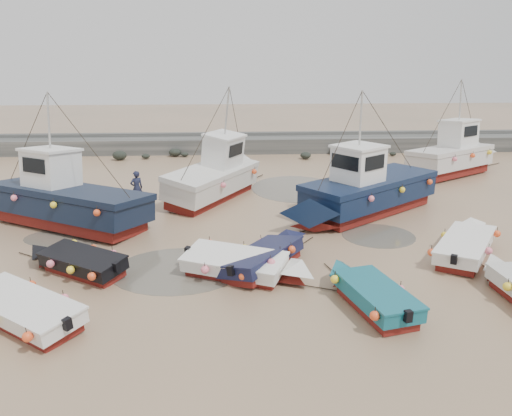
{
  "coord_description": "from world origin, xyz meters",
  "views": [
    {
      "loc": [
        -0.68,
        -18.65,
        8.09
      ],
      "look_at": [
        0.4,
        2.33,
        1.4
      ],
      "focal_mm": 35.0,
      "sensor_mm": 36.0,
      "label": 1
    }
  ],
  "objects_px": {
    "dinghy_3": "(468,243)",
    "dinghy_4": "(77,258)",
    "dinghy_5": "(244,263)",
    "cabin_boat_2": "(362,190)",
    "cabin_boat_3": "(456,154)",
    "dinghy_1": "(268,254)",
    "person": "(138,205)",
    "cabin_boat_0": "(58,198)",
    "cabin_boat_1": "(216,174)",
    "dinghy_2": "(371,290)",
    "dinghy_0": "(16,304)"
  },
  "relations": [
    {
      "from": "dinghy_3",
      "to": "dinghy_4",
      "type": "relative_size",
      "value": 1.14
    },
    {
      "from": "dinghy_5",
      "to": "cabin_boat_2",
      "type": "relative_size",
      "value": 0.61
    },
    {
      "from": "cabin_boat_2",
      "to": "cabin_boat_3",
      "type": "relative_size",
      "value": 1.13
    },
    {
      "from": "dinghy_1",
      "to": "cabin_boat_3",
      "type": "height_order",
      "value": "cabin_boat_3"
    },
    {
      "from": "person",
      "to": "cabin_boat_2",
      "type": "bearing_deg",
      "value": 139.02
    },
    {
      "from": "dinghy_3",
      "to": "dinghy_5",
      "type": "height_order",
      "value": "same"
    },
    {
      "from": "cabin_boat_2",
      "to": "person",
      "type": "relative_size",
      "value": 5.1
    },
    {
      "from": "dinghy_3",
      "to": "cabin_boat_0",
      "type": "xyz_separation_m",
      "value": [
        -17.95,
        4.7,
        0.77
      ]
    },
    {
      "from": "cabin_boat_1",
      "to": "cabin_boat_2",
      "type": "distance_m",
      "value": 8.29
    },
    {
      "from": "dinghy_3",
      "to": "dinghy_5",
      "type": "bearing_deg",
      "value": -134.67
    },
    {
      "from": "dinghy_2",
      "to": "dinghy_3",
      "type": "bearing_deg",
      "value": 22.95
    },
    {
      "from": "dinghy_1",
      "to": "person",
      "type": "height_order",
      "value": "dinghy_1"
    },
    {
      "from": "dinghy_4",
      "to": "person",
      "type": "distance_m",
      "value": 8.61
    },
    {
      "from": "dinghy_1",
      "to": "dinghy_3",
      "type": "relative_size",
      "value": 0.91
    },
    {
      "from": "dinghy_2",
      "to": "person",
      "type": "distance_m",
      "value": 15.18
    },
    {
      "from": "cabin_boat_0",
      "to": "person",
      "type": "relative_size",
      "value": 5.53
    },
    {
      "from": "dinghy_1",
      "to": "dinghy_0",
      "type": "bearing_deg",
      "value": -120.08
    },
    {
      "from": "cabin_boat_0",
      "to": "cabin_boat_2",
      "type": "relative_size",
      "value": 1.09
    },
    {
      "from": "cabin_boat_2",
      "to": "person",
      "type": "height_order",
      "value": "cabin_boat_2"
    },
    {
      "from": "dinghy_3",
      "to": "cabin_boat_1",
      "type": "distance_m",
      "value": 13.86
    },
    {
      "from": "cabin_boat_1",
      "to": "dinghy_0",
      "type": "bearing_deg",
      "value": -82.89
    },
    {
      "from": "dinghy_3",
      "to": "person",
      "type": "bearing_deg",
      "value": -172.11
    },
    {
      "from": "dinghy_0",
      "to": "cabin_boat_3",
      "type": "height_order",
      "value": "cabin_boat_3"
    },
    {
      "from": "cabin_boat_0",
      "to": "person",
      "type": "distance_m",
      "value": 4.56
    },
    {
      "from": "cabin_boat_0",
      "to": "dinghy_2",
      "type": "bearing_deg",
      "value": -95.22
    },
    {
      "from": "dinghy_2",
      "to": "dinghy_4",
      "type": "xyz_separation_m",
      "value": [
        -10.38,
        3.17,
        -0.0
      ]
    },
    {
      "from": "dinghy_1",
      "to": "dinghy_5",
      "type": "height_order",
      "value": "same"
    },
    {
      "from": "dinghy_1",
      "to": "cabin_boat_1",
      "type": "bearing_deg",
      "value": 139.38
    },
    {
      "from": "dinghy_0",
      "to": "dinghy_5",
      "type": "xyz_separation_m",
      "value": [
        7.18,
        2.75,
        0.01
      ]
    },
    {
      "from": "cabin_boat_2",
      "to": "person",
      "type": "xyz_separation_m",
      "value": [
        -11.73,
        2.28,
        -1.31
      ]
    },
    {
      "from": "dinghy_3",
      "to": "cabin_boat_3",
      "type": "xyz_separation_m",
      "value": [
        5.53,
        13.79,
        0.84
      ]
    },
    {
      "from": "dinghy_4",
      "to": "person",
      "type": "xyz_separation_m",
      "value": [
        0.76,
        8.56,
        -0.55
      ]
    },
    {
      "from": "dinghy_1",
      "to": "dinghy_3",
      "type": "xyz_separation_m",
      "value": [
        8.27,
        0.83,
        -0.01
      ]
    },
    {
      "from": "dinghy_2",
      "to": "dinghy_5",
      "type": "height_order",
      "value": "same"
    },
    {
      "from": "dinghy_5",
      "to": "dinghy_2",
      "type": "bearing_deg",
      "value": 82.95
    },
    {
      "from": "dinghy_2",
      "to": "dinghy_5",
      "type": "xyz_separation_m",
      "value": [
        -4.07,
        2.43,
        -0.01
      ]
    },
    {
      "from": "dinghy_1",
      "to": "dinghy_2",
      "type": "distance_m",
      "value": 4.48
    },
    {
      "from": "dinghy_5",
      "to": "cabin_boat_3",
      "type": "distance_m",
      "value": 21.35
    },
    {
      "from": "cabin_boat_2",
      "to": "dinghy_4",
      "type": "bearing_deg",
      "value": 80.22
    },
    {
      "from": "cabin_boat_1",
      "to": "dinghy_5",
      "type": "bearing_deg",
      "value": -52.14
    },
    {
      "from": "person",
      "to": "dinghy_1",
      "type": "bearing_deg",
      "value": 97.36
    },
    {
      "from": "dinghy_3",
      "to": "cabin_boat_0",
      "type": "relative_size",
      "value": 0.56
    },
    {
      "from": "dinghy_4",
      "to": "cabin_boat_2",
      "type": "xyz_separation_m",
      "value": [
        12.49,
        6.28,
        0.76
      ]
    },
    {
      "from": "dinghy_0",
      "to": "dinghy_2",
      "type": "bearing_deg",
      "value": -51.97
    },
    {
      "from": "cabin_boat_0",
      "to": "dinghy_3",
      "type": "bearing_deg",
      "value": -75.57
    },
    {
      "from": "cabin_boat_0",
      "to": "cabin_boat_2",
      "type": "distance_m",
      "value": 14.93
    },
    {
      "from": "dinghy_1",
      "to": "cabin_boat_0",
      "type": "relative_size",
      "value": 0.51
    },
    {
      "from": "dinghy_4",
      "to": "cabin_boat_2",
      "type": "height_order",
      "value": "cabin_boat_2"
    },
    {
      "from": "dinghy_0",
      "to": "dinghy_3",
      "type": "relative_size",
      "value": 1.0
    },
    {
      "from": "dinghy_2",
      "to": "cabin_boat_2",
      "type": "relative_size",
      "value": 0.57
    }
  ]
}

